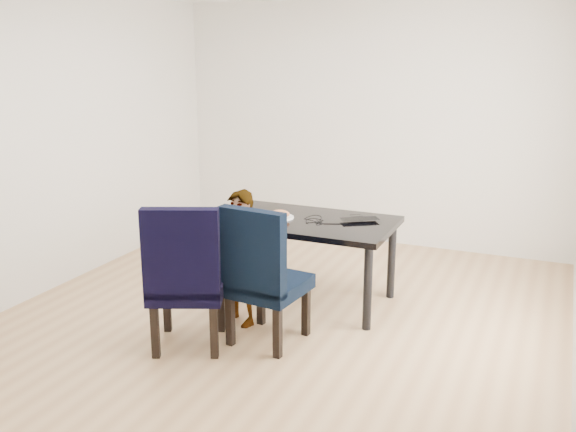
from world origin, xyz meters
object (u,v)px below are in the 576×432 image
at_px(chair_left, 188,274).
at_px(child, 241,258).
at_px(chair_right, 268,273).
at_px(laptop, 358,218).
at_px(plate, 280,217).
at_px(dining_table, 301,260).

relative_size(chair_left, child, 1.01).
bearing_deg(chair_right, child, 155.43).
xyz_separation_m(chair_right, laptop, (0.38, 1.02, 0.22)).
relative_size(chair_left, plate, 4.69).
bearing_deg(laptop, chair_right, 35.61).
distance_m(chair_right, plate, 0.87).
distance_m(chair_left, child, 0.54).
bearing_deg(child, dining_table, 90.41).
xyz_separation_m(dining_table, child, (-0.26, -0.65, 0.18)).
relative_size(chair_right, laptop, 3.38).
relative_size(dining_table, child, 1.44).
distance_m(dining_table, laptop, 0.62).
bearing_deg(dining_table, plate, -164.78).
bearing_deg(plate, laptop, 18.50).
relative_size(dining_table, laptop, 4.94).
xyz_separation_m(dining_table, chair_left, (-0.44, -1.16, 0.19)).
bearing_deg(child, laptop, 70.93).
height_order(dining_table, child, child).
bearing_deg(plate, chair_right, -71.86).
bearing_deg(chair_right, dining_table, 101.51).
height_order(plate, laptop, laptop).
bearing_deg(plate, dining_table, 15.22).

